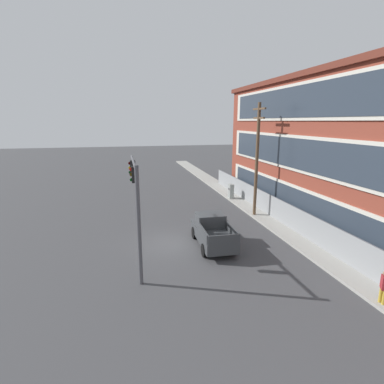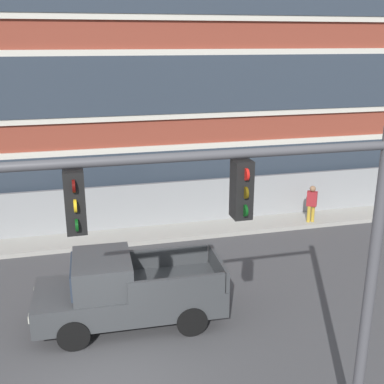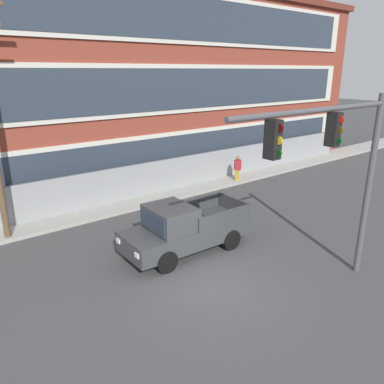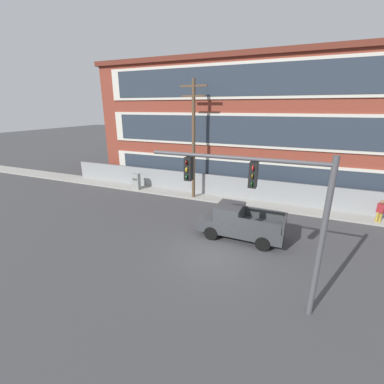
% 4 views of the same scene
% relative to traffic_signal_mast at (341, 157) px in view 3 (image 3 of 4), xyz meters
% --- Properties ---
extents(ground_plane, '(160.00, 160.00, 0.00)m').
position_rel_traffic_signal_mast_xyz_m(ground_plane, '(-2.68, 2.35, -4.28)').
color(ground_plane, '#424244').
extents(sidewalk_building_side, '(80.00, 2.02, 0.16)m').
position_rel_traffic_signal_mast_xyz_m(sidewalk_building_side, '(-2.68, 10.78, -4.20)').
color(sidewalk_building_side, '#9E9B93').
rests_on(sidewalk_building_side, ground).
extents(brick_mill_building, '(36.87, 12.39, 11.27)m').
position_rel_traffic_signal_mast_xyz_m(brick_mill_building, '(1.20, 17.69, 1.36)').
color(brick_mill_building, brown).
rests_on(brick_mill_building, ground).
extents(chain_link_fence, '(38.26, 0.06, 1.94)m').
position_rel_traffic_signal_mast_xyz_m(chain_link_fence, '(-1.13, 11.27, -3.30)').
color(chain_link_fence, gray).
rests_on(chain_link_fence, ground).
extents(traffic_signal_mast, '(6.46, 0.43, 5.96)m').
position_rel_traffic_signal_mast_xyz_m(traffic_signal_mast, '(0.00, 0.00, 0.00)').
color(traffic_signal_mast, '#4C4C51').
rests_on(traffic_signal_mast, ground).
extents(pickup_truck_dark_grey, '(5.01, 2.18, 1.96)m').
position_rel_traffic_signal_mast_xyz_m(pickup_truck_dark_grey, '(-1.89, 4.84, -3.35)').
color(pickup_truck_dark_grey, '#383A3D').
rests_on(pickup_truck_dark_grey, ground).
extents(pedestrian_near_cabinet, '(0.47, 0.42, 1.69)m').
position_rel_traffic_signal_mast_xyz_m(pedestrian_near_cabinet, '(6.19, 10.10, -3.31)').
color(pedestrian_near_cabinet, '#B7932D').
rests_on(pedestrian_near_cabinet, ground).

